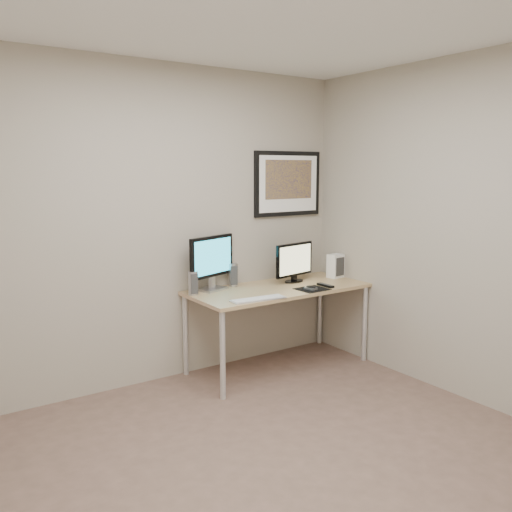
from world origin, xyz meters
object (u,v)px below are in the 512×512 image
at_px(speaker_right, 233,275).
at_px(desk, 278,295).
at_px(fan_unit, 336,266).
at_px(framed_art, 288,184).
at_px(monitor_tv, 294,261).
at_px(speaker_left, 193,283).
at_px(keyboard, 258,299).
at_px(monitor_large, 212,260).

bearing_deg(speaker_right, desk, -25.60).
bearing_deg(fan_unit, framed_art, 134.49).
distance_m(framed_art, monitor_tv, 0.74).
distance_m(desk, monitor_tv, 0.37).
relative_size(speaker_left, fan_unit, 0.89).
height_order(monitor_tv, fan_unit, monitor_tv).
bearing_deg(speaker_left, framed_art, 20.95).
xyz_separation_m(framed_art, monitor_tv, (-0.10, -0.23, -0.70)).
distance_m(speaker_left, speaker_right, 0.47).
bearing_deg(speaker_right, speaker_left, -148.74).
xyz_separation_m(speaker_left, speaker_right, (0.46, 0.11, 0.00)).
bearing_deg(keyboard, framed_art, 43.55).
height_order(monitor_large, speaker_right, monitor_large).
bearing_deg(monitor_tv, desk, -169.38).
bearing_deg(speaker_left, monitor_tv, 8.45).
xyz_separation_m(framed_art, speaker_right, (-0.64, -0.05, -0.79)).
bearing_deg(speaker_right, monitor_large, -151.70).
height_order(framed_art, speaker_right, framed_art).
relative_size(monitor_large, fan_unit, 2.22).
height_order(speaker_right, fan_unit, fan_unit).
distance_m(monitor_large, fan_unit, 1.27).
xyz_separation_m(desk, fan_unit, (0.72, 0.05, 0.18)).
bearing_deg(desk, fan_unit, 3.97).
distance_m(desk, keyboard, 0.50).
bearing_deg(framed_art, fan_unit, -37.52).
bearing_deg(speaker_left, desk, -0.17).
bearing_deg(keyboard, monitor_large, 108.41).
relative_size(keyboard, fan_unit, 2.05).
xyz_separation_m(keyboard, fan_unit, (1.13, 0.33, 0.10)).
relative_size(monitor_large, monitor_tv, 1.08).
xyz_separation_m(monitor_tv, speaker_right, (-0.55, 0.18, -0.09)).
height_order(desk, fan_unit, fan_unit).
height_order(framed_art, keyboard, framed_art).
height_order(speaker_right, keyboard, speaker_right).
bearing_deg(fan_unit, keyboard, -171.73).
bearing_deg(speaker_left, keyboard, -40.15).
distance_m(desk, monitor_large, 0.67).
distance_m(monitor_large, monitor_tv, 0.80).
xyz_separation_m(speaker_right, fan_unit, (1.01, -0.23, 0.01)).
bearing_deg(speaker_right, keyboard, -83.80).
height_order(monitor_large, fan_unit, monitor_large).
relative_size(desk, speaker_left, 8.08).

